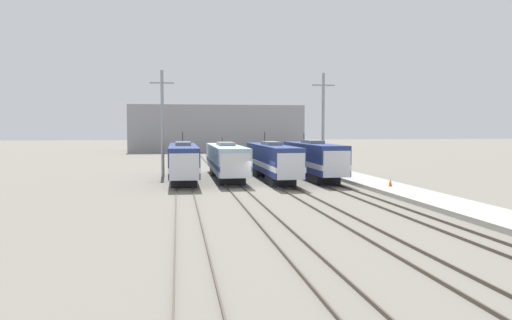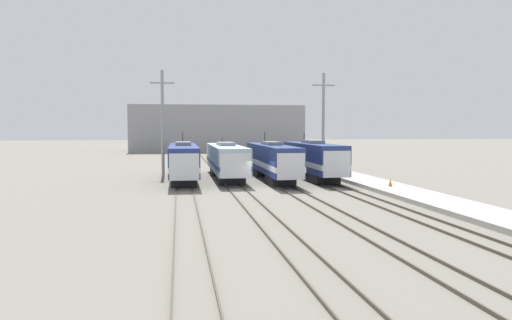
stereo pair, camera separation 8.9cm
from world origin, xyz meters
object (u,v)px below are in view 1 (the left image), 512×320
locomotive_far_right (314,159)px  catenary_tower_right (323,122)px  locomotive_far_left (183,161)px  locomotive_center_right (272,160)px  locomotive_center_left (226,160)px  catenary_tower_left (162,122)px  traffic_cone (390,182)px

locomotive_far_right → catenary_tower_right: bearing=65.1°
locomotive_far_left → catenary_tower_right: catenary_tower_right is taller
locomotive_far_left → locomotive_center_right: size_ratio=0.95×
locomotive_center_left → locomotive_far_right: locomotive_far_right is taller
locomotive_far_left → locomotive_center_left: 4.96m
catenary_tower_left → catenary_tower_right: same height
locomotive_far_right → catenary_tower_left: 17.66m
locomotive_center_left → locomotive_far_right: bearing=-11.7°
locomotive_center_right → traffic_cone: 13.28m
locomotive_center_right → traffic_cone: bearing=-48.6°
locomotive_center_left → catenary_tower_left: (-6.84, 4.23, 4.17)m
locomotive_far_left → traffic_cone: bearing=-30.0°
locomotive_center_right → locomotive_far_right: locomotive_center_right is taller
locomotive_far_right → traffic_cone: 11.20m
locomotive_far_left → traffic_cone: size_ratio=25.98×
locomotive_center_right → locomotive_far_right: (4.60, 0.40, 0.06)m
locomotive_far_left → catenary_tower_left: bearing=110.2°
locomotive_center_left → catenary_tower_right: size_ratio=1.60×
locomotive_far_right → traffic_cone: (4.12, -10.31, -1.46)m
locomotive_far_left → traffic_cone: locomotive_far_left is taller
locomotive_far_left → traffic_cone: (17.94, -10.37, -1.40)m
catenary_tower_left → traffic_cone: 26.61m
locomotive_far_right → traffic_cone: size_ratio=24.46×
locomotive_center_left → catenary_tower_right: bearing=19.3°
catenary_tower_left → locomotive_center_left: bearing=-31.7°
catenary_tower_right → locomotive_center_right: bearing=-138.7°
locomotive_center_right → catenary_tower_right: catenary_tower_right is taller
locomotive_far_left → traffic_cone: 20.77m
traffic_cone → locomotive_far_left: bearing=150.0°
locomotive_center_right → catenary_tower_right: (7.45, 6.54, 4.12)m
locomotive_far_left → catenary_tower_left: (-2.24, 6.09, 4.12)m
traffic_cone → locomotive_center_left: bearing=137.5°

